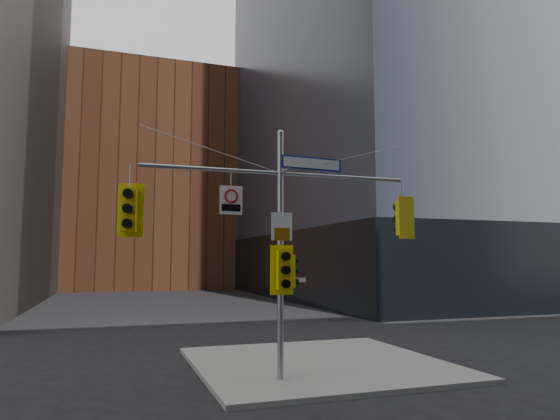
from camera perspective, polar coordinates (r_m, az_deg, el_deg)
ground at (r=12.96m, az=3.10°, el=-21.28°), size 160.00×160.00×0.00m
sidewalk_corner at (r=17.28m, az=4.39°, el=-17.09°), size 8.00×8.00×0.15m
podium_ne at (r=54.46m, az=18.20°, el=-6.04°), size 36.40×36.40×6.00m
brick_midrise at (r=70.55m, az=-14.76°, el=2.94°), size 26.00×20.00×28.00m
signal_assembly at (r=14.39m, az=0.06°, el=-2.00°), size 8.00×0.80×7.30m
traffic_light_west_arm at (r=13.68m, az=-16.84°, el=0.07°), size 0.68×0.63×1.45m
traffic_light_east_arm at (r=16.19m, az=13.82°, el=-0.89°), size 0.63×0.57×1.34m
traffic_light_pole_side at (r=14.48m, az=1.25°, el=-7.00°), size 0.40×0.34×0.95m
traffic_light_pole_front at (r=14.11m, az=0.41°, el=-6.86°), size 0.67×0.54×1.40m
street_sign_blade at (r=14.99m, az=3.65°, el=5.32°), size 1.97×0.19×0.38m
regulatory_sign_arm at (r=14.04m, az=-5.61°, el=1.24°), size 0.65×0.07×0.81m
regulatory_sign_pole at (r=14.28m, az=0.20°, el=-1.97°), size 0.61×0.08×0.80m
street_blade_ew at (r=14.53m, az=1.75°, el=-8.00°), size 0.67×0.09×0.14m
street_blade_ns at (r=14.81m, az=-0.52°, el=-8.64°), size 0.04×0.82×0.16m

